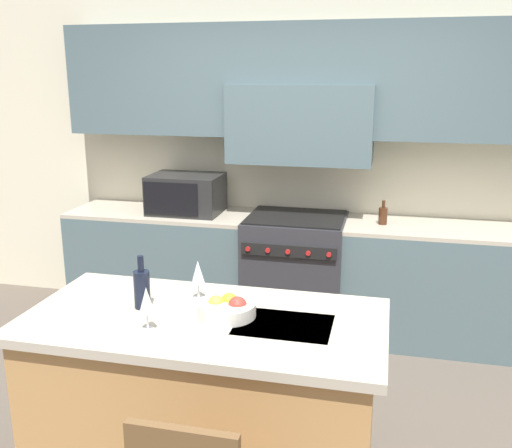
{
  "coord_description": "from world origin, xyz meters",
  "views": [
    {
      "loc": [
        0.69,
        -2.6,
        2.03
      ],
      "look_at": [
        -0.06,
        0.58,
        1.16
      ],
      "focal_mm": 40.0,
      "sensor_mm": 36.0,
      "label": 1
    }
  ],
  "objects": [
    {
      "name": "back_counter",
      "position": [
        0.0,
        1.7,
        0.46
      ],
      "size": [
        3.78,
        0.62,
        0.92
      ],
      "color": "#4C6066",
      "rests_on": "ground_plane"
    },
    {
      "name": "wine_glass_far",
      "position": [
        -0.22,
        -0.03,
        1.05
      ],
      "size": [
        0.07,
        0.07,
        0.21
      ],
      "color": "white",
      "rests_on": "kitchen_island"
    },
    {
      "name": "kitchen_island",
      "position": [
        -0.13,
        -0.23,
        0.46
      ],
      "size": [
        1.72,
        0.86,
        0.91
      ],
      "color": "#B7844C",
      "rests_on": "ground_plane"
    },
    {
      "name": "oil_bottle_on_counter",
      "position": [
        0.66,
        1.69,
        0.99
      ],
      "size": [
        0.07,
        0.07,
        0.18
      ],
      "color": "#422314",
      "rests_on": "back_counter"
    },
    {
      "name": "fruit_bowl",
      "position": [
        -0.02,
        -0.19,
        0.95
      ],
      "size": [
        0.28,
        0.28,
        0.1
      ],
      "color": "silver",
      "rests_on": "kitchen_island"
    },
    {
      "name": "back_cabinetry",
      "position": [
        0.0,
        1.95,
        1.61
      ],
      "size": [
        10.0,
        0.46,
        2.7
      ],
      "color": "beige",
      "rests_on": "ground_plane"
    },
    {
      "name": "range_stove",
      "position": [
        0.0,
        1.68,
        0.47
      ],
      "size": [
        0.77,
        0.7,
        0.95
      ],
      "color": "#2D2D33",
      "rests_on": "ground_plane"
    },
    {
      "name": "microwave",
      "position": [
        -0.92,
        1.7,
        1.08
      ],
      "size": [
        0.57,
        0.43,
        0.31
      ],
      "color": "black",
      "rests_on": "back_counter"
    },
    {
      "name": "wine_glass_near",
      "position": [
        -0.32,
        -0.43,
        1.05
      ],
      "size": [
        0.07,
        0.07,
        0.21
      ],
      "color": "white",
      "rests_on": "kitchen_island"
    },
    {
      "name": "wine_bottle",
      "position": [
        -0.46,
        -0.19,
        1.02
      ],
      "size": [
        0.08,
        0.08,
        0.27
      ],
      "color": "black",
      "rests_on": "kitchen_island"
    }
  ]
}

